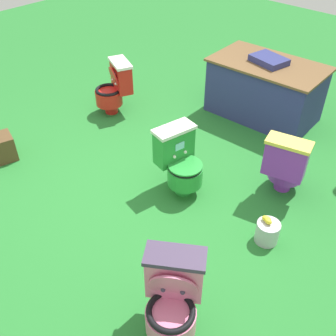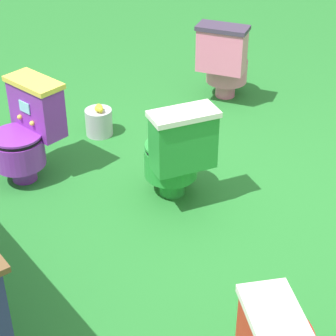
{
  "view_description": "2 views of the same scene",
  "coord_description": "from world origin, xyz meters",
  "px_view_note": "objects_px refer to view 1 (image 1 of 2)",
  "views": [
    {
      "loc": [
        2.32,
        -2.36,
        2.88
      ],
      "look_at": [
        0.31,
        -0.18,
        0.52
      ],
      "focal_mm": 42.31,
      "sensor_mm": 36.0,
      "label": 1
    },
    {
      "loc": [
        -2.64,
        2.16,
        2.47
      ],
      "look_at": [
        0.04,
        0.31,
        0.4
      ],
      "focal_mm": 65.23,
      "sensor_mm": 36.0,
      "label": 2
    }
  ],
  "objects_px": {
    "toilet_pink": "(173,298)",
    "vendor_table": "(265,90)",
    "toilet_purple": "(286,164)",
    "lemon_bucket": "(267,231)",
    "toilet_red": "(115,87)",
    "small_crate": "(0,148)",
    "toilet_green": "(180,161)"
  },
  "relations": [
    {
      "from": "toilet_pink",
      "to": "vendor_table",
      "type": "distance_m",
      "value": 3.42
    },
    {
      "from": "toilet_purple",
      "to": "lemon_bucket",
      "type": "height_order",
      "value": "toilet_purple"
    },
    {
      "from": "lemon_bucket",
      "to": "toilet_red",
      "type": "bearing_deg",
      "value": 167.2
    },
    {
      "from": "toilet_purple",
      "to": "small_crate",
      "type": "xyz_separation_m",
      "value": [
        -2.76,
        -1.74,
        -0.22
      ]
    },
    {
      "from": "vendor_table",
      "to": "toilet_red",
      "type": "bearing_deg",
      "value": -140.37
    },
    {
      "from": "toilet_purple",
      "to": "toilet_green",
      "type": "bearing_deg",
      "value": -153.91
    },
    {
      "from": "toilet_red",
      "to": "toilet_pink",
      "type": "distance_m",
      "value": 3.38
    },
    {
      "from": "toilet_green",
      "to": "small_crate",
      "type": "relative_size",
      "value": 2.35
    },
    {
      "from": "vendor_table",
      "to": "lemon_bucket",
      "type": "bearing_deg",
      "value": -56.62
    },
    {
      "from": "toilet_green",
      "to": "toilet_red",
      "type": "bearing_deg",
      "value": -98.37
    },
    {
      "from": "toilet_green",
      "to": "lemon_bucket",
      "type": "height_order",
      "value": "toilet_green"
    },
    {
      "from": "toilet_pink",
      "to": "toilet_green",
      "type": "bearing_deg",
      "value": -84.51
    },
    {
      "from": "toilet_red",
      "to": "lemon_bucket",
      "type": "distance_m",
      "value": 2.94
    },
    {
      "from": "toilet_purple",
      "to": "toilet_pink",
      "type": "bearing_deg",
      "value": -98.2
    },
    {
      "from": "toilet_red",
      "to": "vendor_table",
      "type": "height_order",
      "value": "vendor_table"
    },
    {
      "from": "toilet_pink",
      "to": "toilet_green",
      "type": "distance_m",
      "value": 1.63
    },
    {
      "from": "small_crate",
      "to": "lemon_bucket",
      "type": "distance_m",
      "value": 3.18
    },
    {
      "from": "toilet_green",
      "to": "vendor_table",
      "type": "bearing_deg",
      "value": -162.82
    },
    {
      "from": "toilet_green",
      "to": "lemon_bucket",
      "type": "xyz_separation_m",
      "value": [
        1.1,
        -0.01,
        -0.25
      ]
    },
    {
      "from": "toilet_red",
      "to": "toilet_purple",
      "type": "relative_size",
      "value": 1.0
    },
    {
      "from": "toilet_purple",
      "to": "toilet_pink",
      "type": "xyz_separation_m",
      "value": [
        0.19,
        -1.96,
        0.0
      ]
    },
    {
      "from": "vendor_table",
      "to": "lemon_bucket",
      "type": "xyz_separation_m",
      "value": [
        1.29,
        -1.95,
        -0.28
      ]
    },
    {
      "from": "toilet_red",
      "to": "toilet_purple",
      "type": "distance_m",
      "value": 2.6
    },
    {
      "from": "small_crate",
      "to": "toilet_green",
      "type": "bearing_deg",
      "value": 28.37
    },
    {
      "from": "toilet_purple",
      "to": "small_crate",
      "type": "height_order",
      "value": "toilet_purple"
    },
    {
      "from": "lemon_bucket",
      "to": "toilet_pink",
      "type": "bearing_deg",
      "value": -92.99
    },
    {
      "from": "toilet_pink",
      "to": "lemon_bucket",
      "type": "height_order",
      "value": "toilet_pink"
    },
    {
      "from": "toilet_pink",
      "to": "vendor_table",
      "type": "height_order",
      "value": "vendor_table"
    },
    {
      "from": "toilet_red",
      "to": "toilet_green",
      "type": "bearing_deg",
      "value": -176.04
    },
    {
      "from": "toilet_pink",
      "to": "toilet_green",
      "type": "relative_size",
      "value": 1.0
    },
    {
      "from": "toilet_pink",
      "to": "small_crate",
      "type": "bearing_deg",
      "value": -38.23
    },
    {
      "from": "toilet_red",
      "to": "toilet_pink",
      "type": "bearing_deg",
      "value": 169.81
    }
  ]
}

